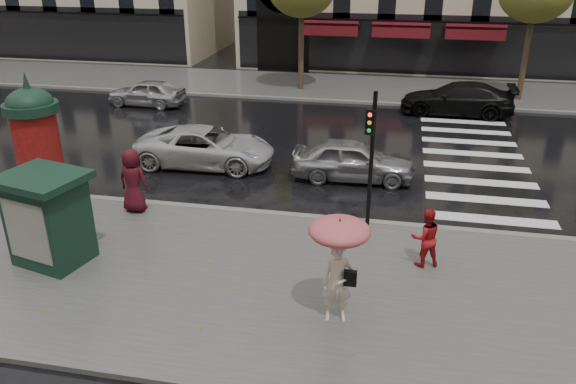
% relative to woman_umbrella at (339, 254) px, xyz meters
% --- Properties ---
extents(ground, '(160.00, 160.00, 0.00)m').
position_rel_woman_umbrella_xyz_m(ground, '(-2.21, 1.59, -1.65)').
color(ground, black).
rests_on(ground, ground).
extents(near_sidewalk, '(90.00, 7.00, 0.12)m').
position_rel_woman_umbrella_xyz_m(near_sidewalk, '(-2.21, 1.09, -1.59)').
color(near_sidewalk, '#474744').
rests_on(near_sidewalk, ground).
extents(far_sidewalk, '(90.00, 6.00, 0.12)m').
position_rel_woman_umbrella_xyz_m(far_sidewalk, '(-2.21, 20.59, -1.59)').
color(far_sidewalk, '#474744').
rests_on(far_sidewalk, ground).
extents(near_kerb, '(90.00, 0.25, 0.14)m').
position_rel_woman_umbrella_xyz_m(near_kerb, '(-2.21, 4.59, -1.58)').
color(near_kerb, slate).
rests_on(near_kerb, ground).
extents(far_kerb, '(90.00, 0.25, 0.14)m').
position_rel_woman_umbrella_xyz_m(far_kerb, '(-2.21, 17.59, -1.58)').
color(far_kerb, slate).
rests_on(far_kerb, ground).
extents(zebra_crossing, '(3.60, 11.75, 0.01)m').
position_rel_woman_umbrella_xyz_m(zebra_crossing, '(3.79, 11.19, -1.65)').
color(zebra_crossing, silver).
rests_on(zebra_crossing, ground).
extents(woman_umbrella, '(1.21, 1.21, 2.32)m').
position_rel_woman_umbrella_xyz_m(woman_umbrella, '(0.00, 0.00, 0.00)').
color(woman_umbrella, beige).
rests_on(woman_umbrella, near_sidewalk).
extents(woman_red, '(0.86, 0.76, 1.47)m').
position_rel_woman_umbrella_xyz_m(woman_red, '(1.79, 2.52, -0.80)').
color(woman_red, '#AE151A').
rests_on(woman_red, near_sidewalk).
extents(man_burgundy, '(0.98, 0.71, 1.85)m').
position_rel_woman_umbrella_xyz_m(man_burgundy, '(-6.28, 3.99, -0.61)').
color(man_burgundy, '#420D16').
rests_on(man_burgundy, near_sidewalk).
extents(morris_column, '(1.47, 1.47, 3.95)m').
position_rel_woman_umbrella_xyz_m(morris_column, '(-8.95, 3.79, 0.36)').
color(morris_column, black).
rests_on(morris_column, near_sidewalk).
extents(traffic_light, '(0.27, 0.37, 3.71)m').
position_rel_woman_umbrella_xyz_m(traffic_light, '(0.32, 4.33, 0.72)').
color(traffic_light, black).
rests_on(traffic_light, near_sidewalk).
extents(newsstand, '(2.18, 1.96, 2.24)m').
position_rel_woman_umbrella_xyz_m(newsstand, '(-6.98, 1.01, -0.38)').
color(newsstand, black).
rests_on(newsstand, near_sidewalk).
extents(car_silver, '(4.06, 1.77, 1.36)m').
position_rel_woman_umbrella_xyz_m(car_silver, '(-0.39, 7.87, -0.97)').
color(car_silver, '#A4A4A9').
rests_on(car_silver, ground).
extents(car_white, '(4.89, 2.36, 1.34)m').
position_rel_woman_umbrella_xyz_m(car_white, '(-5.59, 8.18, -0.98)').
color(car_white, beige).
rests_on(car_white, ground).
extents(car_black, '(5.08, 2.24, 1.45)m').
position_rel_woman_umbrella_xyz_m(car_black, '(3.56, 16.59, -0.93)').
color(car_black, black).
rests_on(car_black, ground).
extents(car_far_silver, '(3.79, 1.67, 1.27)m').
position_rel_woman_umbrella_xyz_m(car_far_silver, '(-10.96, 15.24, -1.02)').
color(car_far_silver, '#B1B0B5').
rests_on(car_far_silver, ground).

